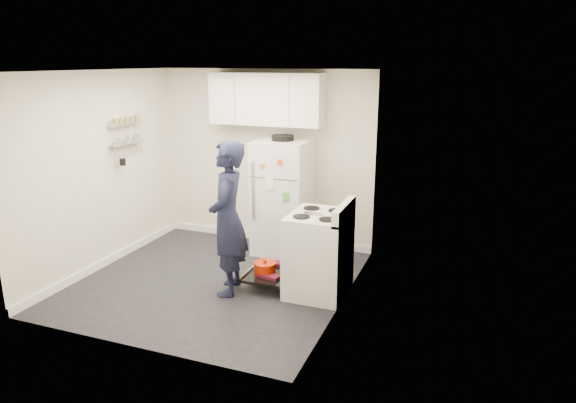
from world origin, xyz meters
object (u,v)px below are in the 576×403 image
at_px(electric_range, 318,254).
at_px(person, 228,219).
at_px(open_oven_door, 269,271).
at_px(refrigerator, 283,197).

height_order(electric_range, person, person).
distance_m(electric_range, person, 1.10).
height_order(open_oven_door, refrigerator, refrigerator).
bearing_deg(open_oven_door, person, -139.02).
bearing_deg(person, open_oven_door, 114.21).
height_order(open_oven_door, person, person).
relative_size(open_oven_door, refrigerator, 0.43).
xyz_separation_m(electric_range, open_oven_door, (-0.60, -0.02, -0.29)).
bearing_deg(person, refrigerator, 158.93).
height_order(electric_range, refrigerator, refrigerator).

